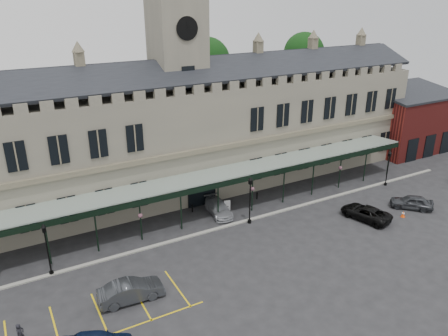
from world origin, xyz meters
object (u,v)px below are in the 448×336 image
lamp_post_left (47,245)px  traffic_cone (403,214)px  car_taxi (218,208)px  car_right_a (411,202)px  car_left_b (131,291)px  lamp_post_mid (250,196)px  station_building (181,135)px  clock_tower (178,75)px  car_van (366,213)px  lamp_post_right (388,165)px  sign_board (227,206)px  person_a (20,335)px

lamp_post_left → traffic_cone: lamp_post_left is taller
car_taxi → car_right_a: bearing=-17.3°
traffic_cone → car_left_b: (-28.19, 0.84, 0.48)m
lamp_post_left → lamp_post_mid: lamp_post_mid is taller
station_building → clock_tower: size_ratio=2.42×
car_van → car_right_a: (6.00, -0.62, 0.03)m
lamp_post_mid → station_building: bearing=102.3°
lamp_post_left → car_van: (29.22, -5.43, -2.07)m
lamp_post_left → car_van: bearing=-10.5°
clock_tower → traffic_cone: size_ratio=38.60×
car_left_b → car_van: car_left_b is taller
traffic_cone → car_taxi: (-16.11, 9.70, 0.36)m
station_building → lamp_post_right: (21.36, -10.89, -3.92)m
sign_board → car_taxi: (-1.16, -0.22, 0.11)m
station_building → car_left_b: size_ratio=12.44×
sign_board → traffic_cone: bearing=-19.5°
lamp_post_right → traffic_cone: (-4.67, -6.48, -2.24)m
car_left_b → lamp_post_mid: bearing=-64.2°
traffic_cone → person_a: person_a is taller
sign_board → car_right_a: size_ratio=0.27×
lamp_post_mid → sign_board: bearing=100.5°
car_van → car_right_a: bearing=158.5°
lamp_post_left → person_a: (-2.89, -7.09, -1.94)m
car_van → sign_board: bearing=-52.2°
car_left_b → car_van: 24.51m
clock_tower → car_right_a: bearing=-41.0°
clock_tower → traffic_cone: bearing=-46.3°
traffic_cone → car_right_a: bearing=22.3°
lamp_post_left → sign_board: lamp_post_left is taller
lamp_post_left → car_van: size_ratio=0.93×
traffic_cone → car_taxi: size_ratio=0.14×
lamp_post_mid → person_a: bearing=-162.9°
lamp_post_left → lamp_post_right: (37.58, -0.52, -0.22)m
car_taxi → car_van: (12.42, -8.14, 0.03)m
lamp_post_right → car_left_b: bearing=-170.3°
lamp_post_right → sign_board: (-19.62, 3.44, -1.99)m
lamp_post_mid → person_a: (-21.48, -6.62, -2.11)m
clock_tower → person_a: 28.70m
lamp_post_right → person_a: lamp_post_right is taller
traffic_cone → lamp_post_right: bearing=54.2°
lamp_post_right → sign_board: lamp_post_right is taller
lamp_post_left → clock_tower: bearing=32.8°
car_left_b → car_taxi: size_ratio=1.04×
station_building → lamp_post_right: 24.30m
car_van → traffic_cone: bearing=141.5°
traffic_cone → car_van: bearing=157.0°
traffic_cone → car_right_a: (2.31, 0.94, 0.41)m
station_building → car_van: (13.00, -15.81, -5.77)m
lamp_post_mid → car_taxi: bearing=119.4°
clock_tower → car_right_a: 28.05m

